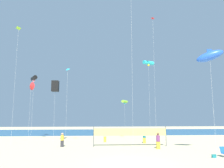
# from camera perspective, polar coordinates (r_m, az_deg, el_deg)

# --- Properties ---
(ground_plane) EXTENTS (120.00, 120.00, 0.00)m
(ground_plane) POSITION_cam_1_polar(r_m,az_deg,el_deg) (17.88, 5.11, -20.15)
(ground_plane) COLOR beige
(ocean_band) EXTENTS (120.00, 20.00, 0.01)m
(ocean_band) POSITION_cam_1_polar(r_m,az_deg,el_deg) (51.78, -0.94, -12.50)
(ocean_band) COLOR #28608C
(ocean_band) RESTS_ON ground
(beachgoer_plum_shirt) EXTENTS (0.41, 0.41, 1.80)m
(beachgoer_plum_shirt) POSITION_cam_1_polar(r_m,az_deg,el_deg) (25.63, 12.04, -14.27)
(beachgoer_plum_shirt) COLOR gold
(beachgoer_plum_shirt) RESTS_ON ground
(beachgoer_mustard_shirt) EXTENTS (0.38, 0.38, 1.65)m
(beachgoer_mustard_shirt) POSITION_cam_1_polar(r_m,az_deg,el_deg) (27.42, -12.98, -14.02)
(beachgoer_mustard_shirt) COLOR #2D2D33
(beachgoer_mustard_shirt) RESTS_ON ground
(beachgoer_sage_shirt) EXTENTS (0.39, 0.39, 1.69)m
(beachgoer_sage_shirt) POSITION_cam_1_polar(r_m,az_deg,el_deg) (31.58, -1.86, -13.43)
(beachgoer_sage_shirt) COLOR gold
(beachgoer_sage_shirt) RESTS_ON ground
(beachgoer_teal_shirt) EXTENTS (0.37, 0.37, 1.61)m
(beachgoer_teal_shirt) POSITION_cam_1_polar(r_m,az_deg,el_deg) (30.56, 8.51, -13.59)
(beachgoer_teal_shirt) COLOR gold
(beachgoer_teal_shirt) RESTS_ON ground
(folding_beach_chair) EXTENTS (0.52, 0.65, 0.89)m
(folding_beach_chair) POSITION_cam_1_polar(r_m,az_deg,el_deg) (22.78, 27.38, -15.54)
(folding_beach_chair) COLOR #1959B2
(folding_beach_chair) RESTS_ON ground
(volleyball_net) EXTENTS (8.95, 0.15, 2.40)m
(volleyball_net) POSITION_cam_1_polar(r_m,az_deg,el_deg) (27.13, 4.80, -12.65)
(volleyball_net) COLOR #4C4C51
(volleyball_net) RESTS_ON ground
(beach_handbag) EXTENTS (0.36, 0.18, 0.29)m
(beach_handbag) POSITION_cam_1_polar(r_m,az_deg,el_deg) (22.00, 25.27, -16.80)
(beach_handbag) COLOR #19727A
(beach_handbag) RESTS_ON ground
(kite_red_diamond) EXTENTS (0.47, 0.46, 18.24)m
(kite_red_diamond) POSITION_cam_1_polar(r_m,az_deg,el_deg) (33.82, 10.77, 15.25)
(kite_red_diamond) COLOR silver
(kite_red_diamond) RESTS_ON ground
(kite_black_box) EXTENTS (0.95, 0.95, 8.56)m
(kite_black_box) POSITION_cam_1_polar(r_m,az_deg,el_deg) (31.34, -14.72, -0.56)
(kite_black_box) COLOR silver
(kite_black_box) RESTS_ON ground
(kite_black_tube) EXTENTS (1.53, 2.07, 10.22)m
(kite_black_tube) POSITION_cam_1_polar(r_m,az_deg,el_deg) (38.08, -19.87, 1.41)
(kite_black_tube) COLOR silver
(kite_black_tube) RESTS_ON ground
(kite_red_delta) EXTENTS (1.20, 1.06, 8.86)m
(kite_red_delta) POSITION_cam_1_polar(r_m,az_deg,el_deg) (35.54, -20.56, -0.49)
(kite_red_delta) COLOR silver
(kite_red_delta) RESTS_ON ground
(kite_blue_inflatable) EXTENTS (2.75, 1.86, 10.08)m
(kite_blue_inflatable) POSITION_cam_1_polar(r_m,az_deg,el_deg) (22.87, 24.35, 6.72)
(kite_blue_inflatable) COLOR silver
(kite_blue_inflatable) RESTS_ON ground
(kite_cyan_tube) EXTENTS (2.08, 1.35, 12.89)m
(kite_cyan_tube) POSITION_cam_1_polar(r_m,az_deg,el_deg) (37.22, 9.58, 5.48)
(kite_cyan_tube) COLOR silver
(kite_cyan_tube) RESTS_ON ground
(kite_cyan_diamond) EXTENTS (0.73, 0.72, 10.05)m
(kite_cyan_diamond) POSITION_cam_1_polar(r_m,az_deg,el_deg) (29.48, -11.65, 3.53)
(kite_cyan_diamond) COLOR silver
(kite_cyan_diamond) RESTS_ON ground
(kite_lime_tube) EXTENTS (1.20, 1.51, 6.26)m
(kite_lime_tube) POSITION_cam_1_polar(r_m,az_deg,el_deg) (35.94, 3.36, -4.67)
(kite_lime_tube) COLOR silver
(kite_lime_tube) RESTS_ON ground
(kite_lime_diamond) EXTENTS (0.58, 0.59, 15.99)m
(kite_lime_diamond) POSITION_cam_1_polar(r_m,az_deg,el_deg) (33.62, -23.44, 12.80)
(kite_lime_diamond) COLOR silver
(kite_lime_diamond) RESTS_ON ground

